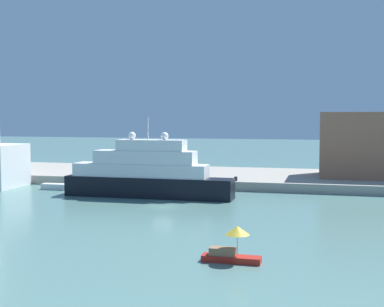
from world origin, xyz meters
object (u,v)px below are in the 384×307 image
at_px(parked_car, 125,168).
at_px(mooring_bollard, 236,179).
at_px(work_barge, 55,187).
at_px(large_yacht, 146,174).
at_px(small_motorboat, 232,247).
at_px(person_figure, 147,169).

xyz_separation_m(parked_car, mooring_bollard, (21.62, -8.69, -0.25)).
bearing_deg(work_barge, large_yacht, -12.75).
relative_size(work_barge, mooring_bollard, 6.06).
height_order(large_yacht, mooring_bollard, large_yacht).
xyz_separation_m(small_motorboat, person_figure, (-22.95, 45.78, 1.03)).
relative_size(large_yacht, parked_car, 5.33).
bearing_deg(large_yacht, person_figure, 108.65).
relative_size(large_yacht, mooring_bollard, 35.75).
bearing_deg(parked_car, work_barge, -111.67).
distance_m(work_barge, person_figure, 16.50).
xyz_separation_m(small_motorboat, work_barge, (-33.95, 33.62, -0.77)).
bearing_deg(mooring_bollard, parked_car, 158.10).
distance_m(small_motorboat, work_barge, 47.79).
relative_size(work_barge, person_figure, 2.37).
distance_m(person_figure, mooring_bollard, 17.57).
distance_m(large_yacht, person_figure, 16.76).
relative_size(parked_car, mooring_bollard, 6.70).
bearing_deg(parked_car, large_yacht, -60.51).
relative_size(work_barge, parked_car, 0.90).
bearing_deg(small_motorboat, large_yacht, 120.46).
xyz_separation_m(large_yacht, person_figure, (-5.35, 15.86, -0.98)).
height_order(parked_car, person_figure, person_figure).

